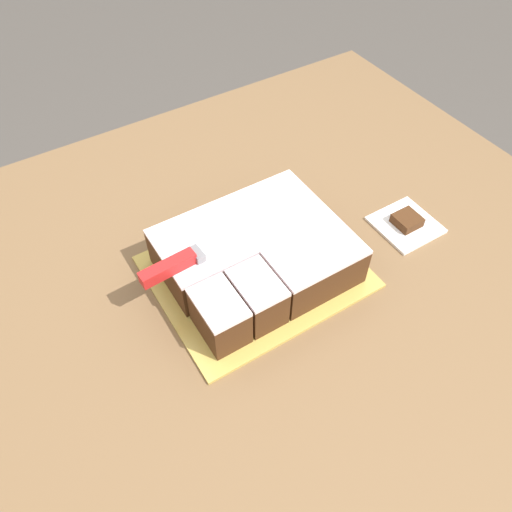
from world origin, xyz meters
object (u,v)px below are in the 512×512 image
knife (190,258)px  brownie (407,220)px  cake (257,255)px  cake_board (256,272)px

knife → brownie: bearing=-13.2°
cake → brownie: cake is taller
cake → knife: 0.13m
knife → brownie: 0.45m
knife → brownie: knife is taller
cake_board → knife: size_ratio=1.24×
cake → knife: bearing=172.0°
brownie → knife: bearing=170.2°
cake_board → brownie: 0.32m
cake_board → knife: bearing=171.1°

